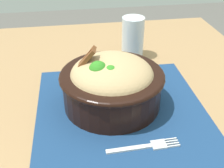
{
  "coord_description": "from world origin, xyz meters",
  "views": [
    {
      "loc": [
        0.44,
        -0.1,
        1.09
      ],
      "look_at": [
        -0.06,
        -0.02,
        0.77
      ],
      "focal_mm": 46.12,
      "sensor_mm": 36.0,
      "label": 1
    }
  ],
  "objects": [
    {
      "name": "bowl",
      "position": [
        -0.06,
        -0.02,
        0.78
      ],
      "size": [
        0.23,
        0.23,
        0.13
      ],
      "color": "black",
      "rests_on": "placemat"
    },
    {
      "name": "fork",
      "position": [
        0.08,
        0.02,
        0.73
      ],
      "size": [
        0.02,
        0.13,
        0.0
      ],
      "color": "silver",
      "rests_on": "placemat"
    },
    {
      "name": "table",
      "position": [
        0.0,
        0.0,
        0.65
      ],
      "size": [
        1.12,
        0.81,
        0.72
      ],
      "color": "#99754C",
      "rests_on": "ground_plane"
    },
    {
      "name": "drinking_glass",
      "position": [
        -0.28,
        0.07,
        0.77
      ],
      "size": [
        0.06,
        0.06,
        0.11
      ],
      "color": "silver",
      "rests_on": "table"
    },
    {
      "name": "placemat",
      "position": [
        -0.0,
        -0.01,
        0.72
      ],
      "size": [
        0.44,
        0.36,
        0.0
      ],
      "primitive_type": "cube",
      "rotation": [
        0.0,
        0.0,
        -0.02
      ],
      "color": "navy",
      "rests_on": "table"
    }
  ]
}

